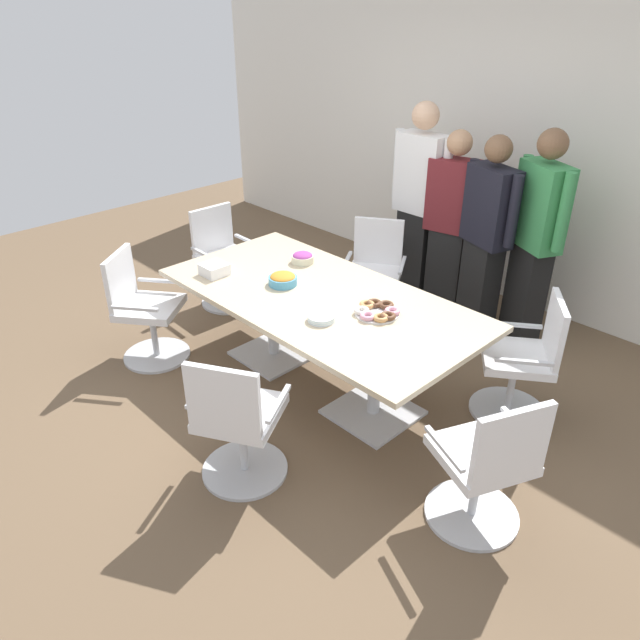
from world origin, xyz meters
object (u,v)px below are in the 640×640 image
object	(u,v)px
person_standing_3	(536,237)
snack_bowl_chips_orange	(283,279)
office_chair_2	(238,425)
office_chair_3	(486,469)
person_standing_1	(451,222)
office_chair_0	(224,262)
person_standing_2	(486,235)
office_chair_5	(374,278)
person_standing_0	(419,202)
plate_stack	(321,318)
office_chair_4	(524,365)
donut_platter	(377,311)
napkin_pile	(214,269)
snack_bowl_candy_mix	(303,258)
conference_table	(320,311)
office_chair_1	(144,313)

from	to	relation	value
person_standing_3	snack_bowl_chips_orange	world-z (taller)	person_standing_3
office_chair_2	office_chair_3	distance (m)	1.43
person_standing_1	person_standing_3	bearing A→B (deg)	170.21
office_chair_3	person_standing_3	size ratio (longest dim) A/B	0.51
office_chair_0	person_standing_2	world-z (taller)	person_standing_2
office_chair_3	office_chair_5	bearing A→B (deg)	79.27
person_standing_0	plate_stack	distance (m)	2.04
office_chair_5	office_chair_4	bearing A→B (deg)	136.59
person_standing_2	donut_platter	xyz separation A→B (m)	(0.12, -1.52, -0.11)
office_chair_0	napkin_pile	world-z (taller)	office_chair_0
office_chair_5	plate_stack	xyz separation A→B (m)	(0.67, -1.32, 0.37)
snack_bowl_candy_mix	donut_platter	xyz separation A→B (m)	(0.99, -0.22, -0.02)
person_standing_1	person_standing_3	xyz separation A→B (m)	(0.78, 0.03, 0.07)
person_standing_0	plate_stack	bearing A→B (deg)	109.45
office_chair_5	napkin_pile	size ratio (longest dim) A/B	5.00
conference_table	person_standing_1	world-z (taller)	person_standing_1
office_chair_1	person_standing_1	distance (m)	2.74
office_chair_1	office_chair_3	bearing A→B (deg)	60.84
office_chair_5	napkin_pile	xyz separation A→B (m)	(-0.42, -1.40, 0.39)
office_chair_1	snack_bowl_chips_orange	bearing A→B (deg)	88.89
conference_table	donut_platter	bearing A→B (deg)	10.36
office_chair_4	office_chair_5	size ratio (longest dim) A/B	1.00
office_chair_5	donut_platter	xyz separation A→B (m)	(0.87, -0.98, 0.37)
person_standing_3	plate_stack	xyz separation A→B (m)	(-0.45, -1.96, -0.16)
office_chair_3	plate_stack	size ratio (longest dim) A/B	4.98
office_chair_2	napkin_pile	bearing A→B (deg)	118.98
person_standing_0	person_standing_3	bearing A→B (deg)	-177.92
office_chair_1	office_chair_5	xyz separation A→B (m)	(0.85, 1.82, 0.00)
plate_stack	person_standing_3	bearing A→B (deg)	77.21
office_chair_0	office_chair_2	bearing A→B (deg)	57.62
conference_table	person_standing_2	xyz separation A→B (m)	(0.34, 1.60, 0.26)
snack_bowl_chips_orange	plate_stack	bearing A→B (deg)	-16.89
office_chair_4	snack_bowl_chips_orange	world-z (taller)	office_chair_4
snack_bowl_candy_mix	snack_bowl_chips_orange	bearing A→B (deg)	-62.73
person_standing_3	snack_bowl_chips_orange	xyz separation A→B (m)	(-1.04, -1.78, -0.14)
office_chair_5	office_chair_0	bearing A→B (deg)	-0.72
plate_stack	napkin_pile	size ratio (longest dim) A/B	1.00
snack_bowl_candy_mix	plate_stack	distance (m)	0.97
office_chair_0	plate_stack	distance (m)	2.02
office_chair_2	office_chair_1	bearing A→B (deg)	139.11
office_chair_0	office_chair_2	size ratio (longest dim) A/B	1.00
person_standing_0	napkin_pile	bearing A→B (deg)	78.17
office_chair_5	donut_platter	world-z (taller)	office_chair_5
person_standing_1	person_standing_2	distance (m)	0.42
office_chair_2	person_standing_3	size ratio (longest dim) A/B	0.51
office_chair_5	plate_stack	distance (m)	1.52
person_standing_1	snack_bowl_candy_mix	distance (m)	1.45
office_chair_3	office_chair_5	xyz separation A→B (m)	(-2.03, 1.40, 0.00)
office_chair_2	snack_bowl_chips_orange	size ratio (longest dim) A/B	4.27
office_chair_4	person_standing_1	size ratio (longest dim) A/B	0.55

